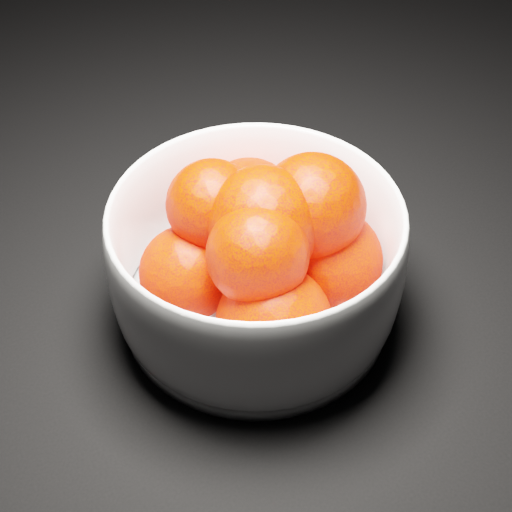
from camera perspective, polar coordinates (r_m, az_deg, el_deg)
name	(u,v)px	position (r m, az deg, el deg)	size (l,w,h in m)	color
bowl	(256,261)	(0.52, 0.00, -0.41)	(0.21, 0.21, 0.10)	white
orange_pile	(266,244)	(0.51, 0.79, 0.95)	(0.17, 0.19, 0.12)	red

